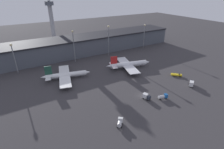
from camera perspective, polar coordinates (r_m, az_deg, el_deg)
name	(u,v)px	position (r m, az deg, el deg)	size (l,w,h in m)	color
ground	(141,95)	(110.02, 9.51, -6.67)	(600.00, 600.00, 0.00)	#383538
terminal_building	(83,45)	(179.86, -9.32, 9.59)	(198.74, 28.85, 16.81)	#4C515B
airplane_0	(66,75)	(130.29, -14.87, -0.16)	(34.76, 37.36, 11.36)	white
airplane_1	(128,64)	(143.38, 5.35, 3.29)	(37.61, 35.85, 11.62)	silver
service_vehicle_0	(146,96)	(106.10, 11.12, -7.01)	(3.75, 5.16, 3.31)	#282D38
service_vehicle_1	(192,83)	(128.82, 24.54, -2.63)	(6.47, 5.41, 3.72)	#282D38
service_vehicle_2	(163,97)	(108.60, 16.32, -6.93)	(5.88, 3.27, 3.03)	#195199
service_vehicle_3	(120,122)	(86.53, 2.61, -15.38)	(4.73, 4.87, 3.30)	white
service_vehicle_4	(176,75)	(139.34, 20.31, -0.06)	(7.29, 7.23, 2.45)	gold
lamp_post_0	(13,55)	(148.79, -29.48, 5.60)	(1.80, 1.80, 23.52)	slate
lamp_post_1	(74,43)	(154.96, -12.44, 10.13)	(1.80, 1.80, 28.09)	slate
lamp_post_2	(109,37)	(168.25, -1.14, 12.12)	(1.80, 1.80, 28.72)	slate
lamp_post_3	(144,33)	(193.23, 10.50, 13.06)	(1.80, 1.80, 25.60)	slate
control_tower	(52,19)	(213.13, -19.15, 16.71)	(9.00, 9.00, 49.72)	#99999E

